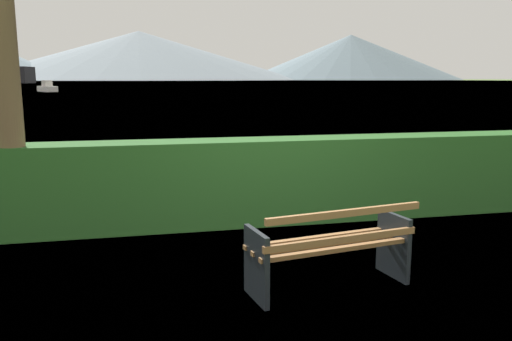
{
  "coord_description": "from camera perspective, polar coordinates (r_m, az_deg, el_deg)",
  "views": [
    {
      "loc": [
        -1.76,
        -4.63,
        2.06
      ],
      "look_at": [
        0.0,
        3.26,
        0.61
      ],
      "focal_mm": 36.35,
      "sensor_mm": 36.0,
      "label": 1
    }
  ],
  "objects": [
    {
      "name": "ground_plane",
      "position": [
        5.36,
        7.81,
        -12.53
      ],
      "size": [
        1400.0,
        1400.0,
        0.0
      ],
      "primitive_type": "plane",
      "color": "#567A38"
    },
    {
      "name": "water_surface",
      "position": [
        312.44,
        -12.44,
        9.52
      ],
      "size": [
        620.0,
        620.0,
        0.0
      ],
      "primitive_type": "plane",
      "color": "#6B8EA3",
      "rests_on": "ground_plane"
    },
    {
      "name": "park_bench",
      "position": [
        5.16,
        8.26,
        -8.41
      ],
      "size": [
        1.7,
        0.84,
        0.87
      ],
      "color": "olive",
      "rests_on": "ground_plane"
    },
    {
      "name": "hedge_row",
      "position": [
        7.46,
        1.31,
        -1.1
      ],
      "size": [
        10.98,
        0.65,
        1.21
      ],
      "primitive_type": "cube",
      "color": "#285B23",
      "rests_on": "ground_plane"
    },
    {
      "name": "tender_far",
      "position": [
        86.24,
        -21.98,
        8.44
      ],
      "size": [
        3.74,
        5.52,
        1.72
      ],
      "color": "silver",
      "rests_on": "water_surface"
    },
    {
      "name": "distant_hills",
      "position": [
        576.57,
        -16.0,
        12.54
      ],
      "size": [
        739.72,
        399.99,
        71.18
      ],
      "color": "slate",
      "rests_on": "ground_plane"
    }
  ]
}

